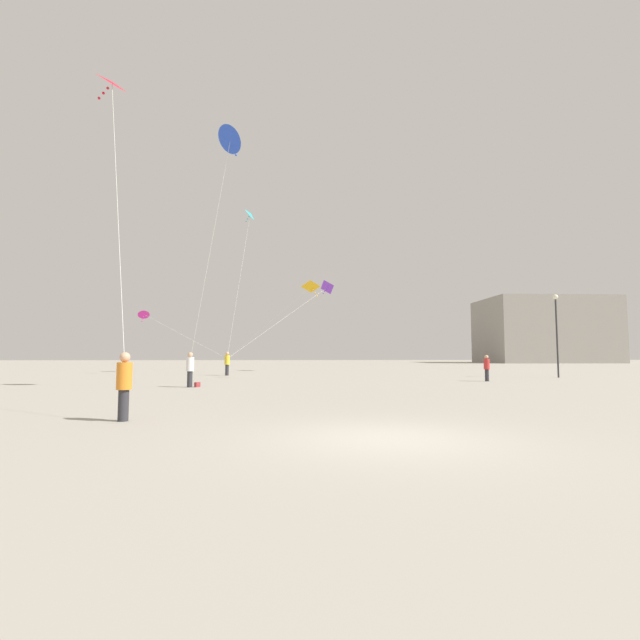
# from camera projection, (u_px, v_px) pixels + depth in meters

# --- Properties ---
(ground_plane) EXTENTS (300.00, 300.00, 0.00)m
(ground_plane) POSITION_uv_depth(u_px,v_px,m) (388.00, 439.00, 8.61)
(ground_plane) COLOR #9E9689
(person_in_white) EXTENTS (0.38, 0.38, 1.72)m
(person_in_white) POSITION_uv_depth(u_px,v_px,m) (190.00, 368.00, 22.62)
(person_in_white) COLOR #2D2D33
(person_in_white) RESTS_ON ground_plane
(person_in_red) EXTENTS (0.34, 0.34, 1.58)m
(person_in_red) POSITION_uv_depth(u_px,v_px,m) (487.00, 367.00, 27.85)
(person_in_red) COLOR #2D2D33
(person_in_red) RESTS_ON ground_plane
(person_in_yellow) EXTENTS (0.40, 0.40, 1.85)m
(person_in_yellow) POSITION_uv_depth(u_px,v_px,m) (227.00, 362.00, 36.02)
(person_in_yellow) COLOR #2D2D33
(person_in_yellow) RESTS_ON ground_plane
(person_in_orange) EXTENTS (0.36, 0.36, 1.63)m
(person_in_orange) POSITION_uv_depth(u_px,v_px,m) (124.00, 383.00, 10.97)
(person_in_orange) COLOR #2D2D33
(person_in_orange) RESTS_ON ground_plane
(kite_crimson_delta) EXTENTS (3.17, 5.98, 10.54)m
(kite_crimson_delta) POSITION_uv_depth(u_px,v_px,m) (112.00, 89.00, 16.78)
(kite_crimson_delta) COLOR red
(kite_cyan_diamond) EXTENTS (1.87, 4.90, 13.44)m
(kite_cyan_diamond) POSITION_uv_depth(u_px,v_px,m) (250.00, 215.00, 41.26)
(kite_cyan_diamond) COLOR #1EB2C6
(kite_violet_delta) EXTENTS (9.31, 9.54, 7.55)m
(kite_violet_delta) POSITION_uv_depth(u_px,v_px,m) (326.00, 288.00, 45.59)
(kite_violet_delta) COLOR purple
(kite_magenta_diamond) EXTENTS (8.18, 4.03, 4.15)m
(kite_magenta_diamond) POSITION_uv_depth(u_px,v_px,m) (144.00, 315.00, 39.27)
(kite_magenta_diamond) COLOR #D12899
(kite_amber_delta) EXTENTS (6.80, 6.02, 5.20)m
(kite_amber_delta) POSITION_uv_depth(u_px,v_px,m) (308.00, 290.00, 31.25)
(kite_amber_delta) COLOR yellow
(kite_cobalt_diamond) EXTENTS (2.87, 2.49, 11.19)m
(kite_cobalt_diamond) POSITION_uv_depth(u_px,v_px,m) (231.00, 140.00, 21.96)
(kite_cobalt_diamond) COLOR blue
(building_left_hall) EXTENTS (25.57, 17.55, 13.78)m
(building_left_hall) POSITION_uv_depth(u_px,v_px,m) (543.00, 331.00, 99.55)
(building_left_hall) COLOR gray
(building_left_hall) RESTS_ON ground_plane
(lamppost_east) EXTENTS (0.36, 0.36, 5.92)m
(lamppost_east) POSITION_uv_depth(u_px,v_px,m) (556.00, 323.00, 32.79)
(lamppost_east) COLOR #2D2D30
(lamppost_east) RESTS_ON ground_plane
(handbag_beside_flyer) EXTENTS (0.27, 0.35, 0.24)m
(handbag_beside_flyer) POSITION_uv_depth(u_px,v_px,m) (197.00, 385.00, 22.68)
(handbag_beside_flyer) COLOR maroon
(handbag_beside_flyer) RESTS_ON ground_plane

